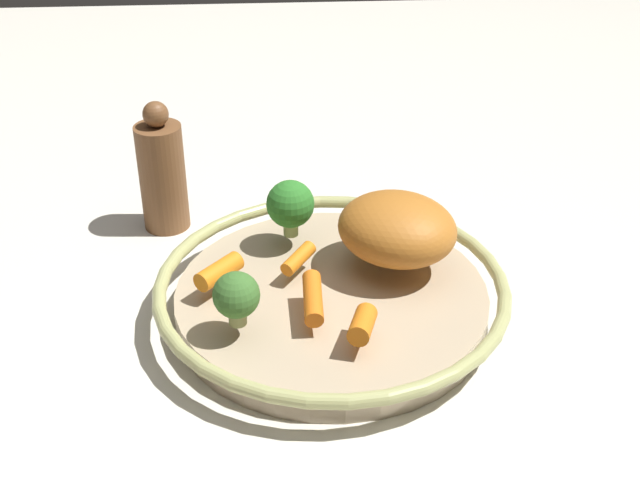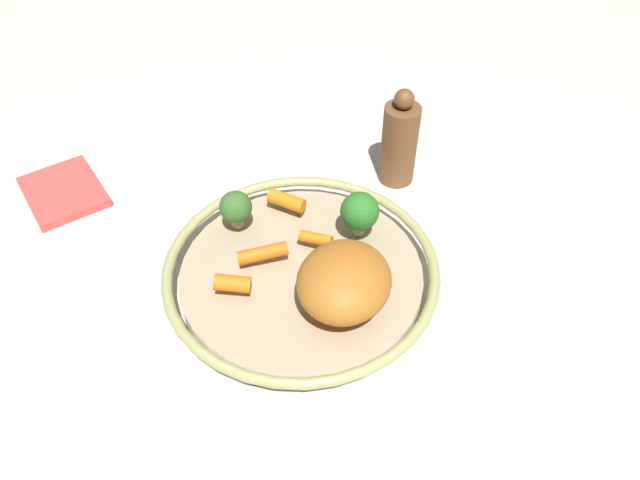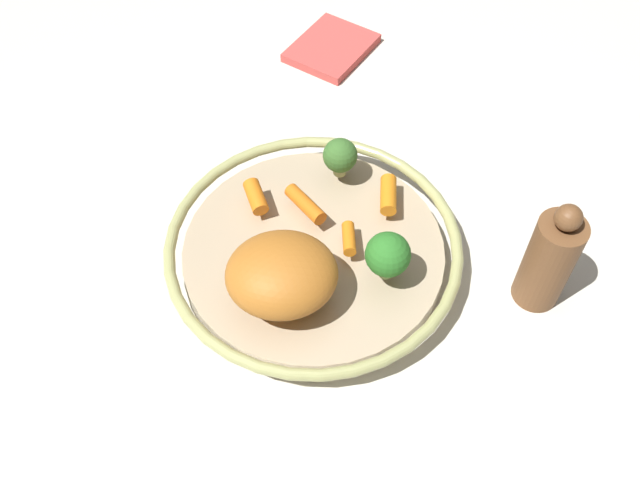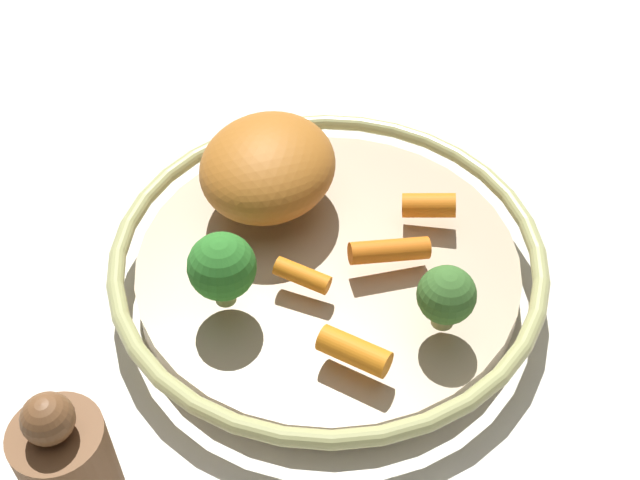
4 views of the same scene
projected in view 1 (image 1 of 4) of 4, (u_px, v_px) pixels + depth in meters
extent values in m
plane|color=silver|center=(331.00, 315.00, 0.84)|extent=(2.31, 2.31, 0.00)
cylinder|color=tan|center=(331.00, 303.00, 0.83)|extent=(0.31, 0.31, 0.03)
torus|color=tan|center=(331.00, 284.00, 0.82)|extent=(0.35, 0.35, 0.01)
ellipsoid|color=#B86C25|center=(397.00, 229.00, 0.83)|extent=(0.16, 0.16, 0.07)
cylinder|color=orange|center=(219.00, 271.00, 0.81)|extent=(0.05, 0.05, 0.02)
cylinder|color=orange|center=(298.00, 258.00, 0.83)|extent=(0.04, 0.05, 0.02)
cylinder|color=orange|center=(362.00, 324.00, 0.73)|extent=(0.03, 0.05, 0.02)
cylinder|color=orange|center=(313.00, 298.00, 0.77)|extent=(0.02, 0.07, 0.02)
cylinder|color=#94AD66|center=(291.00, 228.00, 0.88)|extent=(0.02, 0.02, 0.02)
sphere|color=#2E7A28|center=(290.00, 204.00, 0.87)|extent=(0.05, 0.05, 0.05)
cylinder|color=tan|center=(238.00, 317.00, 0.75)|extent=(0.02, 0.02, 0.01)
sphere|color=#3C6D2C|center=(236.00, 295.00, 0.74)|extent=(0.04, 0.04, 0.04)
cylinder|color=brown|center=(163.00, 177.00, 0.96)|extent=(0.05, 0.05, 0.13)
sphere|color=brown|center=(156.00, 114.00, 0.92)|extent=(0.03, 0.03, 0.03)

